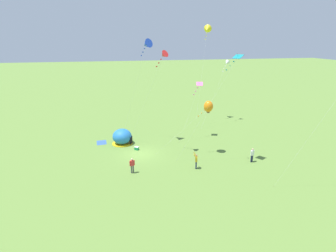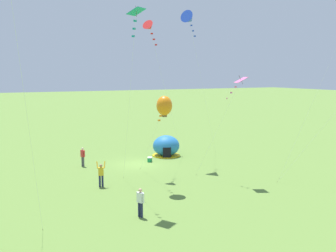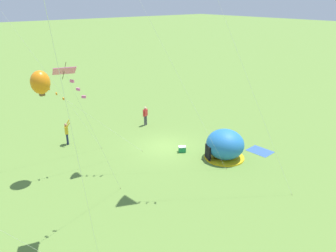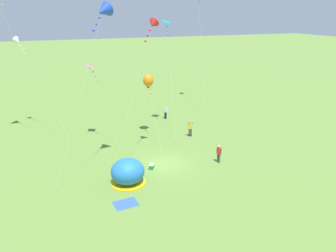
{
  "view_description": "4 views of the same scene",
  "coord_description": "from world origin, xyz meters",
  "px_view_note": "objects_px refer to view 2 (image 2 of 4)",
  "views": [
    {
      "loc": [
        30.33,
        -2.97,
        13.81
      ],
      "look_at": [
        1.03,
        3.3,
        3.84
      ],
      "focal_mm": 28.0,
      "sensor_mm": 36.0,
      "label": 1
    },
    {
      "loc": [
        13.49,
        32.96,
        8.33
      ],
      "look_at": [
        -0.64,
        5.0,
        4.12
      ],
      "focal_mm": 42.0,
      "sensor_mm": 36.0,
      "label": 2
    },
    {
      "loc": [
        -17.71,
        14.12,
        10.66
      ],
      "look_at": [
        -1.92,
        1.37,
        2.64
      ],
      "focal_mm": 35.0,
      "sensor_mm": 36.0,
      "label": 3
    },
    {
      "loc": [
        -9.75,
        -25.06,
        13.07
      ],
      "look_at": [
        1.45,
        2.88,
        2.58
      ],
      "focal_mm": 35.0,
      "sensor_mm": 36.0,
      "label": 4
    }
  ],
  "objects_px": {
    "kite_blue": "(189,19)",
    "kite_teal": "(136,18)",
    "popup_tent": "(166,146)",
    "person_far_back": "(101,174)",
    "cooler_box": "(150,159)",
    "person_strolling": "(140,201)",
    "kite_pink": "(239,84)",
    "person_center_field": "(83,156)",
    "kite_red": "(149,27)",
    "kite_orange": "(164,106)"
  },
  "relations": [
    {
      "from": "person_far_back",
      "to": "kite_red",
      "type": "distance_m",
      "value": 12.48
    },
    {
      "from": "person_center_field",
      "to": "kite_pink",
      "type": "xyz_separation_m",
      "value": [
        -9.32,
        10.34,
        6.61
      ]
    },
    {
      "from": "person_strolling",
      "to": "kite_teal",
      "type": "distance_m",
      "value": 11.08
    },
    {
      "from": "person_strolling",
      "to": "kite_teal",
      "type": "bearing_deg",
      "value": -108.79
    },
    {
      "from": "kite_pink",
      "to": "kite_teal",
      "type": "height_order",
      "value": "kite_teal"
    },
    {
      "from": "person_far_back",
      "to": "kite_blue",
      "type": "height_order",
      "value": "kite_blue"
    },
    {
      "from": "cooler_box",
      "to": "person_strolling",
      "type": "distance_m",
      "value": 14.46
    },
    {
      "from": "cooler_box",
      "to": "person_strolling",
      "type": "height_order",
      "value": "person_strolling"
    },
    {
      "from": "person_strolling",
      "to": "kite_red",
      "type": "relative_size",
      "value": 0.14
    },
    {
      "from": "kite_red",
      "to": "kite_blue",
      "type": "distance_m",
      "value": 4.83
    },
    {
      "from": "kite_pink",
      "to": "kite_teal",
      "type": "distance_m",
      "value": 9.67
    },
    {
      "from": "person_center_field",
      "to": "cooler_box",
      "type": "bearing_deg",
      "value": 170.37
    },
    {
      "from": "cooler_box",
      "to": "person_center_field",
      "type": "height_order",
      "value": "person_center_field"
    },
    {
      "from": "popup_tent",
      "to": "kite_red",
      "type": "bearing_deg",
      "value": 51.33
    },
    {
      "from": "cooler_box",
      "to": "person_strolling",
      "type": "xyz_separation_m",
      "value": [
        6.4,
        12.95,
        0.74
      ]
    },
    {
      "from": "person_strolling",
      "to": "kite_teal",
      "type": "relative_size",
      "value": 0.14
    },
    {
      "from": "popup_tent",
      "to": "kite_blue",
      "type": "distance_m",
      "value": 12.73
    },
    {
      "from": "popup_tent",
      "to": "cooler_box",
      "type": "xyz_separation_m",
      "value": [
        2.59,
        1.7,
        -0.78
      ]
    },
    {
      "from": "kite_pink",
      "to": "kite_orange",
      "type": "bearing_deg",
      "value": -6.5
    },
    {
      "from": "kite_red",
      "to": "kite_teal",
      "type": "bearing_deg",
      "value": 59.83
    },
    {
      "from": "popup_tent",
      "to": "person_center_field",
      "type": "bearing_deg",
      "value": 4.33
    },
    {
      "from": "cooler_box",
      "to": "kite_red",
      "type": "height_order",
      "value": "kite_red"
    },
    {
      "from": "kite_blue",
      "to": "kite_teal",
      "type": "xyz_separation_m",
      "value": [
        8.54,
        8.27,
        -1.46
      ]
    },
    {
      "from": "popup_tent",
      "to": "person_far_back",
      "type": "bearing_deg",
      "value": 39.91
    },
    {
      "from": "popup_tent",
      "to": "person_far_back",
      "type": "relative_size",
      "value": 1.49
    },
    {
      "from": "person_center_field",
      "to": "kite_orange",
      "type": "bearing_deg",
      "value": 109.52
    },
    {
      "from": "popup_tent",
      "to": "kite_orange",
      "type": "bearing_deg",
      "value": 62.84
    },
    {
      "from": "person_far_back",
      "to": "kite_teal",
      "type": "xyz_separation_m",
      "value": [
        -1.11,
        4.32,
        10.7
      ]
    },
    {
      "from": "person_strolling",
      "to": "kite_red",
      "type": "distance_m",
      "value": 15.46
    },
    {
      "from": "person_far_back",
      "to": "kite_pink",
      "type": "height_order",
      "value": "kite_pink"
    },
    {
      "from": "kite_teal",
      "to": "popup_tent",
      "type": "bearing_deg",
      "value": -123.98
    },
    {
      "from": "kite_red",
      "to": "person_strolling",
      "type": "bearing_deg",
      "value": 62.75
    },
    {
      "from": "person_strolling",
      "to": "kite_orange",
      "type": "xyz_separation_m",
      "value": [
        -3.69,
        -4.32,
        5.1
      ]
    },
    {
      "from": "person_far_back",
      "to": "kite_red",
      "type": "height_order",
      "value": "kite_red"
    },
    {
      "from": "popup_tent",
      "to": "person_strolling",
      "type": "height_order",
      "value": "popup_tent"
    },
    {
      "from": "kite_pink",
      "to": "cooler_box",
      "type": "bearing_deg",
      "value": -71.11
    },
    {
      "from": "kite_orange",
      "to": "kite_teal",
      "type": "bearing_deg",
      "value": 31.04
    },
    {
      "from": "person_strolling",
      "to": "popup_tent",
      "type": "bearing_deg",
      "value": -121.55
    },
    {
      "from": "person_strolling",
      "to": "kite_pink",
      "type": "relative_size",
      "value": 0.21
    },
    {
      "from": "kite_red",
      "to": "kite_teal",
      "type": "distance_m",
      "value": 8.03
    },
    {
      "from": "kite_red",
      "to": "kite_teal",
      "type": "xyz_separation_m",
      "value": [
        4.03,
        6.94,
        -0.38
      ]
    },
    {
      "from": "person_center_field",
      "to": "kite_teal",
      "type": "bearing_deg",
      "value": 93.19
    },
    {
      "from": "kite_red",
      "to": "person_center_field",
      "type": "bearing_deg",
      "value": -43.46
    },
    {
      "from": "person_center_field",
      "to": "kite_red",
      "type": "xyz_separation_m",
      "value": [
        -4.66,
        4.42,
        11.11
      ]
    },
    {
      "from": "person_center_field",
      "to": "kite_blue",
      "type": "height_order",
      "value": "kite_blue"
    },
    {
      "from": "kite_orange",
      "to": "kite_teal",
      "type": "distance_m",
      "value": 6.51
    },
    {
      "from": "popup_tent",
      "to": "kite_pink",
      "type": "height_order",
      "value": "kite_pink"
    },
    {
      "from": "kite_orange",
      "to": "person_strolling",
      "type": "bearing_deg",
      "value": 49.45
    },
    {
      "from": "kite_pink",
      "to": "kite_blue",
      "type": "bearing_deg",
      "value": -88.84
    },
    {
      "from": "cooler_box",
      "to": "person_center_field",
      "type": "bearing_deg",
      "value": -9.63
    }
  ]
}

